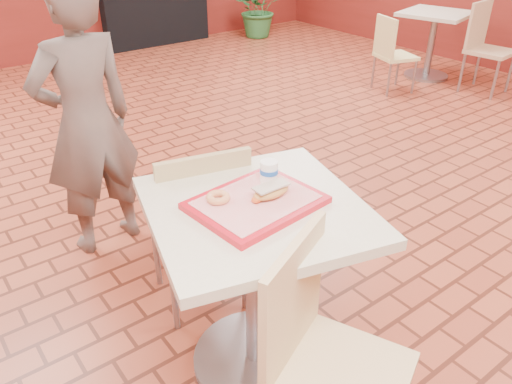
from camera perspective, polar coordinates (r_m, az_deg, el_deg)
wainscot_band at (r=3.23m, az=9.77°, el=5.50°), size 8.00×10.00×1.00m
main_table at (r=2.04m, az=0.00°, el=-8.12°), size 0.79×0.79×0.84m
chair_main_front at (r=1.78m, az=7.49°, el=-17.57°), size 0.56×0.56×0.92m
chair_main_back at (r=2.39m, az=-6.39°, el=-3.52°), size 0.51×0.51×0.92m
customer at (r=2.91m, az=-18.77°, el=7.50°), size 0.61×0.43×1.57m
serving_tray at (r=1.88m, az=0.00°, el=-1.22°), size 0.46×0.36×0.03m
ring_donut at (r=1.86m, az=-4.36°, el=-0.62°), size 0.12×0.12×0.03m
long_john_donut at (r=1.87m, az=1.63°, el=0.03°), size 0.17×0.08×0.05m
paper_cup at (r=1.96m, az=1.49°, el=2.35°), size 0.07×0.07×0.09m
second_table at (r=6.41m, az=19.57°, el=16.67°), size 0.71×0.71×0.75m
chair_second_left at (r=5.76m, az=15.21°, el=15.33°), size 0.47×0.47×0.80m
chair_second_front at (r=6.11m, az=24.74°, el=15.23°), size 0.48×0.48×0.94m
potted_plant at (r=8.15m, az=0.22°, el=20.26°), size 0.91×0.84×0.84m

